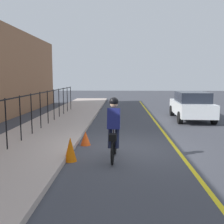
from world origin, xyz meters
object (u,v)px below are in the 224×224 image
cyclist_lead (114,129)px  patrol_sedan (191,105)px  traffic_cone_far (70,149)px  traffic_cone_near (85,138)px

cyclist_lead → patrol_sedan: 8.67m
patrol_sedan → traffic_cone_far: size_ratio=6.40×
patrol_sedan → traffic_cone_near: 7.93m
patrol_sedan → traffic_cone_near: bearing=141.5°
cyclist_lead → traffic_cone_near: bearing=35.0°
traffic_cone_near → traffic_cone_far: bearing=174.3°
traffic_cone_far → patrol_sedan: bearing=-34.6°
traffic_cone_near → cyclist_lead: bearing=-147.7°
cyclist_lead → patrol_sedan: (7.61, -4.15, -0.09)m
cyclist_lead → traffic_cone_far: (-0.19, 1.23, -0.56)m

